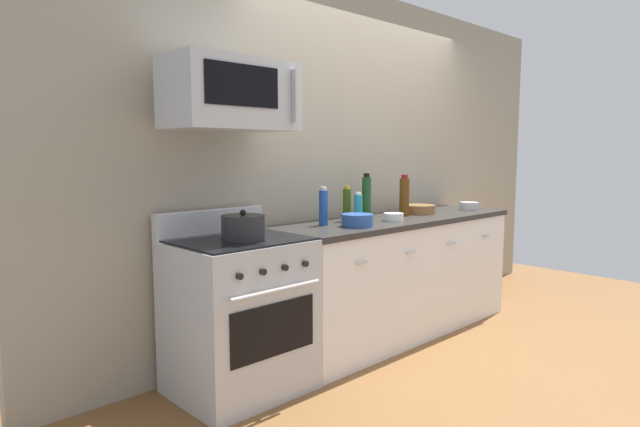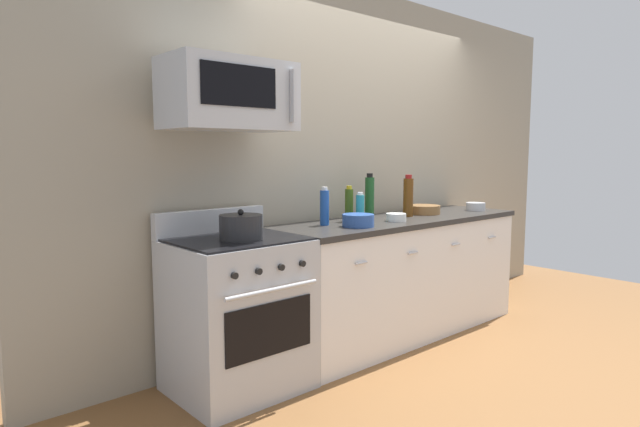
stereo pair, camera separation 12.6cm
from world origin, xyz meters
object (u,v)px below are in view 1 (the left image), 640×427
at_px(bottle_wine_green, 366,197).
at_px(bowl_blue_mixing, 357,220).
at_px(bottle_olive_oil, 347,204).
at_px(bottle_wine_amber, 404,196).
at_px(bottle_dish_soap, 358,208).
at_px(microwave, 231,95).
at_px(range_oven, 239,314).
at_px(stockpot, 243,227).
at_px(bowl_white_ceramic, 394,217).
at_px(bowl_steel_prep, 469,206).
at_px(bowl_wooden_salad, 419,209).
at_px(bottle_soda_blue, 323,207).

distance_m(bottle_wine_green, bowl_blue_mixing, 0.51).
height_order(bottle_olive_oil, bottle_wine_amber, bottle_wine_amber).
distance_m(bottle_dish_soap, bottle_wine_amber, 0.56).
relative_size(microwave, bottle_olive_oil, 2.85).
relative_size(range_oven, bottle_wine_green, 3.10).
bearing_deg(bottle_olive_oil, microwave, -175.86).
bearing_deg(range_oven, stockpot, -90.00).
xyz_separation_m(bowl_white_ceramic, bowl_steel_prep, (1.08, 0.01, 0.01)).
bearing_deg(bottle_olive_oil, bowl_white_ceramic, -40.15).
bearing_deg(bottle_wine_amber, bottle_wine_green, 156.69).
xyz_separation_m(bottle_wine_green, bowl_white_ceramic, (0.01, -0.26, -0.13)).
distance_m(bowl_steel_prep, stockpot, 2.40).
bearing_deg(bowl_white_ceramic, range_oven, 175.52).
bearing_deg(bowl_white_ceramic, bottle_dish_soap, 155.69).
relative_size(microwave, stockpot, 2.97).
relative_size(bowl_wooden_salad, bowl_steel_prep, 1.64).
relative_size(bowl_blue_mixing, bowl_steel_prep, 1.33).
distance_m(range_oven, bottle_soda_blue, 0.97).
bearing_deg(range_oven, bottle_dish_soap, 0.76).
bearing_deg(bottle_soda_blue, bottle_olive_oil, 8.06).
bearing_deg(bottle_wine_amber, range_oven, -179.13).
bearing_deg(bottle_dish_soap, microwave, 178.34).
bearing_deg(bowl_wooden_salad, bowl_steel_prep, -14.37).
relative_size(bottle_olive_oil, bowl_steel_prep, 1.60).
distance_m(bottle_soda_blue, bowl_blue_mixing, 0.25).
bearing_deg(bowl_wooden_salad, bowl_white_ceramic, -163.79).
bearing_deg(bottle_olive_oil, stockpot, -170.61).
bearing_deg(bowl_steel_prep, bowl_white_ceramic, -179.27).
height_order(bottle_wine_amber, bowl_blue_mixing, bottle_wine_amber).
relative_size(bottle_olive_oil, bottle_dish_soap, 1.19).
xyz_separation_m(range_oven, bottle_wine_green, (1.31, 0.16, 0.61)).
relative_size(bowl_steel_prep, stockpot, 0.65).
bearing_deg(bowl_steel_prep, bowl_wooden_salad, 165.63).
xyz_separation_m(bottle_soda_blue, bowl_wooden_salad, (1.08, -0.03, -0.09)).
bearing_deg(bowl_blue_mixing, bottle_soda_blue, 120.52).
height_order(bottle_wine_amber, bowl_white_ceramic, bottle_wine_amber).
bearing_deg(bowl_blue_mixing, range_oven, 172.05).
bearing_deg(range_oven, bottle_wine_green, 6.78).
bearing_deg(bottle_dish_soap, range_oven, -179.24).
bearing_deg(bottle_wine_amber, bowl_wooden_salad, 6.39).
bearing_deg(bottle_olive_oil, bowl_blue_mixing, -122.43).
bearing_deg(microwave, stockpot, -90.13).
relative_size(bowl_white_ceramic, bowl_steel_prep, 0.90).
relative_size(bottle_olive_oil, bowl_white_ceramic, 1.77).
distance_m(bottle_wine_amber, bowl_white_ceramic, 0.35).
bearing_deg(bottle_wine_green, range_oven, -173.22).
bearing_deg(bottle_wine_amber, stockpot, -177.25).
bearing_deg(stockpot, bowl_white_ceramic, -2.18).
distance_m(microwave, bowl_wooden_salad, 2.01).
bearing_deg(bottle_dish_soap, bottle_wine_green, 29.53).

